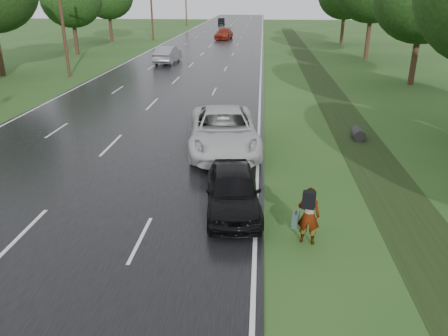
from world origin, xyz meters
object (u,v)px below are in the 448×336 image
pedestrian (308,215)px  silver_sedan (168,55)px  dark_sedan (233,190)px  white_pickup (224,130)px

pedestrian → silver_sedan: bearing=-58.6°
pedestrian → dark_sedan: 2.76m
dark_sedan → silver_sedan: (-8.50, 31.12, 0.10)m
pedestrian → dark_sedan: size_ratio=0.41×
pedestrian → dark_sedan: pedestrian is taller
pedestrian → white_pickup: 8.11m
silver_sedan → dark_sedan: bearing=109.5°
pedestrian → white_pickup: white_pickup is taller
dark_sedan → silver_sedan: bearing=99.1°
white_pickup → dark_sedan: bearing=-89.4°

